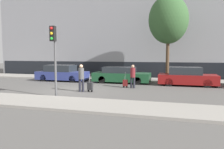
{
  "coord_description": "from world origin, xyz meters",
  "views": [
    {
      "loc": [
        6.23,
        -12.81,
        2.32
      ],
      "look_at": [
        2.02,
        1.8,
        0.95
      ],
      "focal_mm": 35.0,
      "sensor_mm": 36.0,
      "label": 1
    }
  ],
  "objects_px": {
    "pedestrian_left": "(81,76)",
    "parked_bicycle": "(134,75)",
    "parked_car_0": "(62,73)",
    "parked_car_1": "(121,75)",
    "pedestrian_right": "(133,75)",
    "bare_tree_near_crossing": "(168,20)",
    "parked_car_2": "(187,77)",
    "traffic_light": "(54,47)",
    "trolley_left": "(90,86)",
    "trolley_right": "(125,83)"
  },
  "relations": [
    {
      "from": "parked_car_2",
      "to": "pedestrian_right",
      "type": "relative_size",
      "value": 2.61
    },
    {
      "from": "parked_car_1",
      "to": "pedestrian_right",
      "type": "relative_size",
      "value": 2.87
    },
    {
      "from": "parked_car_0",
      "to": "pedestrian_left",
      "type": "height_order",
      "value": "pedestrian_left"
    },
    {
      "from": "trolley_left",
      "to": "trolley_right",
      "type": "height_order",
      "value": "trolley_left"
    },
    {
      "from": "parked_car_2",
      "to": "trolley_right",
      "type": "bearing_deg",
      "value": -150.39
    },
    {
      "from": "parked_bicycle",
      "to": "trolley_left",
      "type": "bearing_deg",
      "value": -103.34
    },
    {
      "from": "trolley_right",
      "to": "trolley_left",
      "type": "bearing_deg",
      "value": -126.9
    },
    {
      "from": "traffic_light",
      "to": "parked_car_2",
      "type": "bearing_deg",
      "value": 44.2
    },
    {
      "from": "pedestrian_left",
      "to": "bare_tree_near_crossing",
      "type": "relative_size",
      "value": 0.24
    },
    {
      "from": "parked_car_0",
      "to": "parked_car_1",
      "type": "height_order",
      "value": "parked_car_0"
    },
    {
      "from": "pedestrian_right",
      "to": "parked_bicycle",
      "type": "relative_size",
      "value": 0.92
    },
    {
      "from": "parked_car_2",
      "to": "traffic_light",
      "type": "distance_m",
      "value": 10.19
    },
    {
      "from": "parked_car_1",
      "to": "parked_car_0",
      "type": "bearing_deg",
      "value": -179.09
    },
    {
      "from": "pedestrian_left",
      "to": "bare_tree_near_crossing",
      "type": "bearing_deg",
      "value": -141.42
    },
    {
      "from": "trolley_left",
      "to": "bare_tree_near_crossing",
      "type": "bearing_deg",
      "value": 54.58
    },
    {
      "from": "pedestrian_left",
      "to": "trolley_right",
      "type": "bearing_deg",
      "value": -146.38
    },
    {
      "from": "parked_car_0",
      "to": "parked_car_2",
      "type": "height_order",
      "value": "parked_car_0"
    },
    {
      "from": "parked_car_1",
      "to": "trolley_left",
      "type": "height_order",
      "value": "parked_car_1"
    },
    {
      "from": "pedestrian_left",
      "to": "pedestrian_right",
      "type": "bearing_deg",
      "value": -153.29
    },
    {
      "from": "parked_car_2",
      "to": "pedestrian_left",
      "type": "bearing_deg",
      "value": -143.29
    },
    {
      "from": "traffic_light",
      "to": "parked_car_1",
      "type": "bearing_deg",
      "value": 74.36
    },
    {
      "from": "pedestrian_right",
      "to": "parked_car_2",
      "type": "bearing_deg",
      "value": 40.76
    },
    {
      "from": "parked_car_0",
      "to": "pedestrian_right",
      "type": "height_order",
      "value": "pedestrian_right"
    },
    {
      "from": "traffic_light",
      "to": "parked_bicycle",
      "type": "distance_m",
      "value": 9.66
    },
    {
      "from": "parked_car_0",
      "to": "trolley_left",
      "type": "height_order",
      "value": "parked_car_0"
    },
    {
      "from": "parked_car_2",
      "to": "trolley_right",
      "type": "relative_size",
      "value": 3.84
    },
    {
      "from": "parked_bicycle",
      "to": "trolley_right",
      "type": "bearing_deg",
      "value": -88.15
    },
    {
      "from": "trolley_right",
      "to": "parked_car_1",
      "type": "bearing_deg",
      "value": 110.0
    },
    {
      "from": "bare_tree_near_crossing",
      "to": "pedestrian_left",
      "type": "bearing_deg",
      "value": -127.96
    },
    {
      "from": "parked_car_2",
      "to": "pedestrian_right",
      "type": "distance_m",
      "value": 4.45
    },
    {
      "from": "parked_car_1",
      "to": "trolley_left",
      "type": "bearing_deg",
      "value": -99.53
    },
    {
      "from": "pedestrian_right",
      "to": "bare_tree_near_crossing",
      "type": "height_order",
      "value": "bare_tree_near_crossing"
    },
    {
      "from": "parked_car_0",
      "to": "trolley_right",
      "type": "height_order",
      "value": "parked_car_0"
    },
    {
      "from": "trolley_right",
      "to": "bare_tree_near_crossing",
      "type": "xyz_separation_m",
      "value": [
        2.74,
        3.99,
        4.87
      ]
    },
    {
      "from": "pedestrian_right",
      "to": "traffic_light",
      "type": "relative_size",
      "value": 0.42
    },
    {
      "from": "trolley_left",
      "to": "trolley_right",
      "type": "distance_m",
      "value": 2.91
    },
    {
      "from": "parked_car_2",
      "to": "parked_bicycle",
      "type": "xyz_separation_m",
      "value": [
        -4.38,
        2.02,
        -0.16
      ]
    },
    {
      "from": "parked_bicycle",
      "to": "parked_car_0",
      "type": "bearing_deg",
      "value": -162.44
    },
    {
      "from": "parked_car_2",
      "to": "traffic_light",
      "type": "xyz_separation_m",
      "value": [
        -7.15,
        -6.96,
        2.08
      ]
    },
    {
      "from": "trolley_right",
      "to": "parked_bicycle",
      "type": "xyz_separation_m",
      "value": [
        -0.14,
        4.43,
        0.15
      ]
    },
    {
      "from": "parked_bicycle",
      "to": "pedestrian_left",
      "type": "bearing_deg",
      "value": -107.25
    },
    {
      "from": "parked_car_2",
      "to": "parked_bicycle",
      "type": "height_order",
      "value": "parked_car_2"
    },
    {
      "from": "parked_car_2",
      "to": "pedestrian_left",
      "type": "relative_size",
      "value": 2.47
    },
    {
      "from": "pedestrian_left",
      "to": "trolley_left",
      "type": "relative_size",
      "value": 1.5
    },
    {
      "from": "trolley_left",
      "to": "pedestrian_right",
      "type": "height_order",
      "value": "pedestrian_right"
    },
    {
      "from": "trolley_left",
      "to": "traffic_light",
      "type": "height_order",
      "value": "traffic_light"
    },
    {
      "from": "parked_car_0",
      "to": "trolley_left",
      "type": "xyz_separation_m",
      "value": [
        4.62,
        -4.78,
        -0.3
      ]
    },
    {
      "from": "parked_car_0",
      "to": "trolley_left",
      "type": "distance_m",
      "value": 6.66
    },
    {
      "from": "parked_car_0",
      "to": "pedestrian_left",
      "type": "relative_size",
      "value": 2.61
    },
    {
      "from": "pedestrian_left",
      "to": "parked_bicycle",
      "type": "height_order",
      "value": "pedestrian_left"
    }
  ]
}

